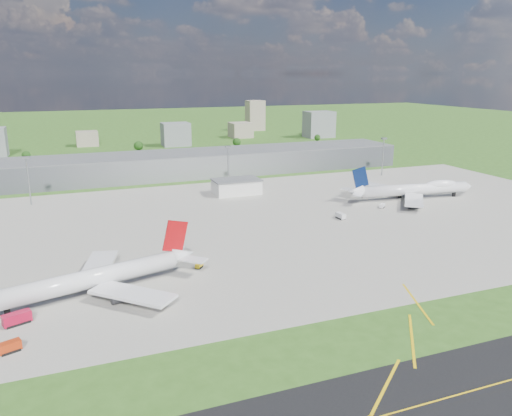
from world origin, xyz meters
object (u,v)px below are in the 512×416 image
object	(u,v)px
airliner_blue_quad	(414,189)
tug_yellow	(199,266)
crash_tender	(10,347)
airliner_red_twin	(96,278)
van_white_near	(341,216)
fire_truck	(17,319)
van_white_far	(382,206)

from	to	relation	value
airliner_blue_quad	tug_yellow	world-z (taller)	airliner_blue_quad
crash_tender	tug_yellow	bearing A→B (deg)	12.38
airliner_red_twin	van_white_near	world-z (taller)	airliner_red_twin
fire_truck	crash_tender	distance (m)	15.17
airliner_blue_quad	crash_tender	size ratio (longest dim) A/B	13.07
airliner_blue_quad	tug_yellow	bearing A→B (deg)	-149.92
tug_yellow	van_white_far	xyz separation A→B (m)	(109.70, 46.48, 0.26)
fire_truck	crash_tender	bearing A→B (deg)	-113.06
airliner_red_twin	fire_truck	world-z (taller)	airliner_red_twin
crash_tender	van_white_near	bearing A→B (deg)	8.00
tug_yellow	van_white_near	world-z (taller)	van_white_near
airliner_red_twin	airliner_blue_quad	world-z (taller)	airliner_red_twin
crash_tender	tug_yellow	world-z (taller)	crash_tender
airliner_red_twin	airliner_blue_quad	xyz separation A→B (m)	(172.89, 65.88, 0.22)
airliner_blue_quad	van_white_near	bearing A→B (deg)	-153.48
airliner_blue_quad	fire_truck	distance (m)	210.35
tug_yellow	fire_truck	bearing A→B (deg)	154.21
airliner_blue_quad	van_white_near	size ratio (longest dim) A/B	13.07
fire_truck	airliner_red_twin	bearing A→B (deg)	9.47
van_white_near	airliner_blue_quad	bearing A→B (deg)	-75.95
van_white_far	airliner_red_twin	bearing A→B (deg)	162.71
van_white_far	fire_truck	bearing A→B (deg)	163.99
crash_tender	van_white_near	distance (m)	156.33
fire_truck	crash_tender	world-z (taller)	fire_truck
airliner_red_twin	van_white_far	distance (m)	155.72
fire_truck	van_white_near	bearing A→B (deg)	2.60
crash_tender	van_white_near	xyz separation A→B (m)	(137.62, 74.16, -0.01)
crash_tender	van_white_far	xyz separation A→B (m)	(168.03, 83.94, -0.30)
airliner_red_twin	tug_yellow	xyz separation A→B (m)	(35.58, 9.44, -4.40)
fire_truck	crash_tender	size ratio (longest dim) A/B	1.38
crash_tender	airliner_red_twin	bearing A→B (deg)	30.59
airliner_red_twin	crash_tender	xyz separation A→B (m)	(-22.75, -28.02, -3.84)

